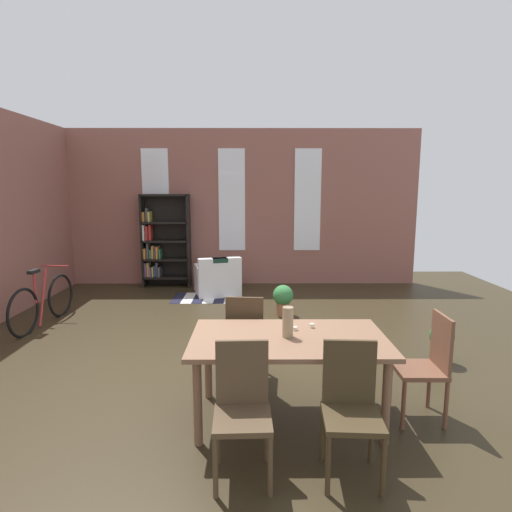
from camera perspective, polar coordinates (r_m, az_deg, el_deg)
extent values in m
plane|color=#312818|center=(4.95, -5.80, -14.98)|extent=(11.19, 11.19, 0.00)
cube|color=#955A4F|center=(8.88, -3.28, 6.56)|extent=(7.77, 0.12, 3.24)
cube|color=white|center=(9.02, -13.47, 7.40)|extent=(0.55, 0.02, 2.10)
cube|color=white|center=(8.80, -3.31, 7.59)|extent=(0.55, 0.02, 2.10)
cube|color=white|center=(8.86, 7.03, 7.55)|extent=(0.55, 0.02, 2.10)
cube|color=brown|center=(3.69, 4.46, -11.20)|extent=(1.69, 0.97, 0.04)
cylinder|color=brown|center=(3.51, -7.95, -19.15)|extent=(0.07, 0.07, 0.72)
cylinder|color=brown|center=(3.64, 17.31, -18.45)|extent=(0.07, 0.07, 0.72)
cylinder|color=brown|center=(4.20, -6.52, -14.18)|extent=(0.07, 0.07, 0.72)
cylinder|color=brown|center=(4.31, 14.15, -13.82)|extent=(0.07, 0.07, 0.72)
cylinder|color=#998466|center=(3.64, 4.36, -8.96)|extent=(0.09, 0.09, 0.26)
cylinder|color=silver|center=(3.85, 5.35, -9.81)|extent=(0.04, 0.04, 0.03)
cylinder|color=silver|center=(3.93, 7.62, -9.38)|extent=(0.04, 0.04, 0.04)
cube|color=#41301E|center=(4.52, -1.31, -11.17)|extent=(0.43, 0.43, 0.04)
cube|color=#41301E|center=(4.26, -1.58, -8.88)|extent=(0.38, 0.06, 0.50)
cylinder|color=#41301E|center=(4.76, 1.14, -13.13)|extent=(0.04, 0.04, 0.43)
cylinder|color=#41301E|center=(4.79, -3.28, -12.99)|extent=(0.04, 0.04, 0.43)
cylinder|color=#41301E|center=(4.43, 0.86, -14.90)|extent=(0.04, 0.04, 0.43)
cylinder|color=#41301E|center=(4.46, -3.92, -14.72)|extent=(0.04, 0.04, 0.43)
cube|color=brown|center=(4.06, 21.25, -14.26)|extent=(0.40, 0.40, 0.04)
cube|color=brown|center=(4.03, 23.96, -10.75)|extent=(0.03, 0.38, 0.50)
cylinder|color=brown|center=(4.25, 17.80, -16.44)|extent=(0.04, 0.04, 0.43)
cylinder|color=brown|center=(3.94, 19.45, -18.63)|extent=(0.04, 0.04, 0.43)
cylinder|color=brown|center=(4.37, 22.49, -15.99)|extent=(0.04, 0.04, 0.43)
cylinder|color=brown|center=(4.07, 24.49, -18.03)|extent=(0.04, 0.04, 0.43)
cube|color=#4F3C28|center=(3.09, -1.86, -21.34)|extent=(0.41, 0.41, 0.04)
cube|color=#4F3C28|center=(3.14, -1.91, -15.69)|extent=(0.38, 0.04, 0.50)
cylinder|color=#4F3C28|center=(3.08, -5.56, -26.81)|extent=(0.04, 0.04, 0.43)
cylinder|color=#4F3C28|center=(3.08, 1.95, -26.74)|extent=(0.04, 0.04, 0.43)
cylinder|color=#4F3C28|center=(3.37, -5.19, -23.22)|extent=(0.04, 0.04, 0.43)
cylinder|color=#4F3C28|center=(3.38, 1.46, -23.16)|extent=(0.04, 0.04, 0.43)
cube|color=#3E311C|center=(3.17, 12.99, -20.81)|extent=(0.42, 0.42, 0.04)
cube|color=#3E311C|center=(3.21, 12.58, -15.31)|extent=(0.38, 0.05, 0.50)
cylinder|color=#3E311C|center=(3.12, 9.80, -26.35)|extent=(0.04, 0.04, 0.43)
cylinder|color=#3E311C|center=(3.18, 16.98, -25.89)|extent=(0.04, 0.04, 0.43)
cylinder|color=#3E311C|center=(3.42, 9.05, -22.86)|extent=(0.04, 0.04, 0.43)
cylinder|color=#3E311C|center=(3.47, 15.47, -22.54)|extent=(0.04, 0.04, 0.43)
cube|color=black|center=(8.94, -15.10, 2.01)|extent=(0.04, 0.34, 1.91)
cube|color=black|center=(8.75, -9.13, 2.06)|extent=(0.04, 0.34, 1.91)
cube|color=black|center=(8.99, -11.94, 2.17)|extent=(0.98, 0.01, 1.91)
cube|color=black|center=(8.95, -11.98, -2.82)|extent=(0.94, 0.34, 0.04)
cube|color=#8C4C8C|center=(9.02, -14.70, -1.77)|extent=(0.04, 0.20, 0.29)
cube|color=gold|center=(9.01, -14.40, -1.76)|extent=(0.05, 0.18, 0.29)
cube|color=#8C4C8C|center=(9.01, -14.08, -2.10)|extent=(0.04, 0.24, 0.18)
cube|color=gold|center=(8.99, -13.79, -2.05)|extent=(0.03, 0.22, 0.20)
cube|color=#284C8C|center=(8.98, -13.53, -1.94)|extent=(0.03, 0.17, 0.24)
cube|color=#4C4C51|center=(8.97, -13.28, -1.76)|extent=(0.04, 0.17, 0.30)
cube|color=#4C4C51|center=(8.96, -12.94, -2.06)|extent=(0.04, 0.27, 0.20)
cube|color=black|center=(8.88, -12.07, -0.41)|extent=(0.94, 0.34, 0.04)
cube|color=orange|center=(8.96, -14.78, 0.38)|extent=(0.04, 0.27, 0.21)
cube|color=#4C4C51|center=(8.94, -14.44, 0.74)|extent=(0.04, 0.22, 0.32)
cube|color=#33724C|center=(8.94, -14.07, 0.31)|extent=(0.05, 0.20, 0.19)
cube|color=orange|center=(8.92, -13.79, 0.56)|extent=(0.03, 0.24, 0.26)
cube|color=#4C4C51|center=(8.91, -13.55, 0.55)|extent=(0.03, 0.20, 0.26)
cube|color=orange|center=(8.90, -13.22, 0.50)|extent=(0.04, 0.25, 0.25)
cube|color=#33724C|center=(8.89, -12.87, 0.34)|extent=(0.03, 0.25, 0.20)
cube|color=black|center=(8.83, -12.15, 2.03)|extent=(0.94, 0.34, 0.04)
cube|color=white|center=(8.91, -14.91, 3.14)|extent=(0.04, 0.27, 0.31)
cube|color=#B22D28|center=(8.90, -14.54, 3.07)|extent=(0.05, 0.25, 0.29)
cube|color=#B22D28|center=(8.88, -14.15, 3.17)|extent=(0.05, 0.21, 0.32)
cube|color=black|center=(8.79, -12.23, 4.50)|extent=(0.94, 0.34, 0.04)
cube|color=orange|center=(8.88, -14.96, 5.19)|extent=(0.05, 0.22, 0.19)
cube|color=#4C4C51|center=(8.86, -14.59, 5.45)|extent=(0.04, 0.18, 0.27)
cube|color=gold|center=(8.85, -14.24, 5.24)|extent=(0.04, 0.26, 0.20)
cube|color=black|center=(8.77, -12.36, 8.10)|extent=(0.94, 0.34, 0.04)
cube|color=white|center=(8.18, -5.33, -3.72)|extent=(0.98, 0.98, 0.40)
cube|color=white|center=(7.80, -4.94, -1.54)|extent=(0.81, 0.37, 0.35)
cube|color=white|center=(8.19, -3.02, -1.71)|extent=(0.31, 0.73, 0.15)
cube|color=white|center=(8.07, -7.73, -1.95)|extent=(0.31, 0.73, 0.15)
cube|color=#19382D|center=(7.77, -4.96, -0.56)|extent=(0.32, 0.24, 0.08)
torus|color=black|center=(6.65, -29.13, -6.77)|extent=(0.10, 0.69, 0.69)
torus|color=black|center=(7.43, -25.07, -4.89)|extent=(0.10, 0.69, 0.69)
cylinder|color=#B23333|center=(7.01, -27.04, -4.99)|extent=(0.06, 0.30, 0.83)
cylinder|color=#B23333|center=(6.83, -27.90, -3.86)|extent=(0.04, 0.04, 0.45)
cube|color=black|center=(6.79, -28.05, -1.88)|extent=(0.10, 0.21, 0.05)
cylinder|color=#B23333|center=(7.25, -25.70, -1.22)|extent=(0.44, 0.06, 0.02)
cylinder|color=#9E6042|center=(6.81, 3.68, -7.22)|extent=(0.21, 0.21, 0.20)
sphere|color=#387F42|center=(6.75, 3.71, -5.34)|extent=(0.33, 0.33, 0.33)
cylinder|color=#333338|center=(5.47, 23.86, -12.09)|extent=(0.23, 0.23, 0.22)
sphere|color=#2D6B33|center=(5.40, 24.01, -9.90)|extent=(0.28, 0.28, 0.28)
cube|color=#1E1E33|center=(7.98, -10.53, -5.62)|extent=(0.19, 0.80, 0.01)
cube|color=white|center=(7.95, -9.15, -5.64)|extent=(0.19, 0.80, 0.01)
cube|color=#1E1E33|center=(7.92, -7.75, -5.66)|extent=(0.19, 0.80, 0.01)
cube|color=white|center=(7.90, -6.35, -5.67)|extent=(0.19, 0.80, 0.01)
cube|color=#1E1E33|center=(7.88, -4.94, -5.68)|extent=(0.19, 0.80, 0.01)
cube|color=white|center=(7.87, -3.52, -5.69)|extent=(0.19, 0.80, 0.01)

